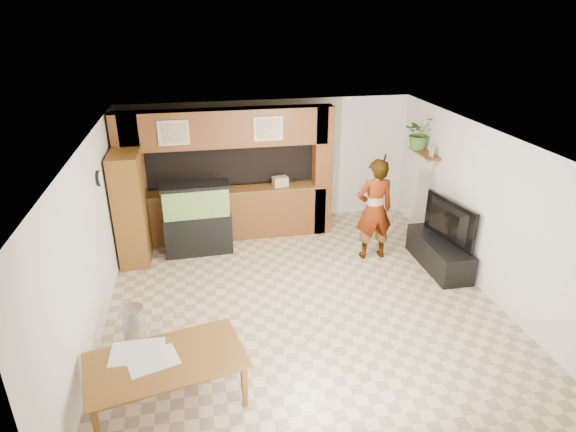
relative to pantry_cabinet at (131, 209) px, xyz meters
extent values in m
plane|color=tan|center=(2.70, -1.85, -1.02)|extent=(6.50, 6.50, 0.00)
plane|color=white|center=(2.70, -1.85, 1.58)|extent=(6.50, 6.50, 0.00)
plane|color=silver|center=(2.70, 1.40, 0.28)|extent=(6.00, 0.00, 6.00)
plane|color=silver|center=(-0.30, -1.85, 0.28)|extent=(0.00, 6.50, 6.50)
plane|color=silver|center=(5.70, -1.85, 0.28)|extent=(0.00, 6.50, 6.50)
cube|color=brown|center=(1.80, 0.60, -0.52)|extent=(3.80, 0.35, 1.00)
cube|color=brown|center=(1.80, 0.60, 0.00)|extent=(3.80, 0.43, 0.04)
cube|color=brown|center=(1.80, 0.60, 1.23)|extent=(3.80, 0.35, 0.70)
cube|color=brown|center=(0.00, 0.60, 0.28)|extent=(0.50, 0.35, 2.60)
cube|color=brown|center=(3.65, 0.60, 0.28)|extent=(0.35, 0.35, 2.60)
cube|color=black|center=(1.80, 1.15, 0.43)|extent=(4.20, 0.45, 0.85)
cube|color=tan|center=(0.85, 0.41, 1.23)|extent=(0.55, 0.03, 0.45)
cube|color=tan|center=(0.85, 0.39, 1.23)|extent=(0.43, 0.01, 0.35)
cube|color=tan|center=(2.55, 0.41, 1.23)|extent=(0.55, 0.03, 0.45)
cube|color=tan|center=(2.55, 0.39, 1.23)|extent=(0.43, 0.01, 0.35)
cylinder|color=black|center=(-0.27, -0.85, 0.88)|extent=(0.04, 0.25, 0.25)
cylinder|color=white|center=(-0.24, -0.85, 0.88)|extent=(0.01, 0.21, 0.21)
cube|color=brown|center=(5.55, 0.10, 0.68)|extent=(0.25, 0.90, 0.04)
cube|color=brown|center=(0.00, 0.00, 0.00)|extent=(0.51, 0.83, 2.03)
cylinder|color=#B2B2B7|center=(0.21, -2.47, -0.74)|extent=(0.31, 0.31, 0.56)
cube|color=black|center=(1.14, 0.10, -0.63)|extent=(1.23, 0.46, 0.77)
cube|color=#378A3B|center=(1.14, 0.10, 0.02)|extent=(1.18, 0.43, 0.54)
cube|color=black|center=(1.14, 0.10, 0.32)|extent=(1.23, 0.46, 0.06)
cube|color=black|center=(5.35, -1.27, -0.76)|extent=(0.56, 1.54, 0.51)
imported|color=black|center=(5.35, -1.27, -0.14)|extent=(0.39, 1.29, 0.74)
cube|color=tan|center=(5.55, -0.16, 0.80)|extent=(0.03, 0.14, 0.19)
imported|color=#3C6E2C|center=(5.52, 0.35, 1.03)|extent=(0.74, 0.70, 0.65)
imported|color=#9B8455|center=(4.29, -0.69, -0.07)|extent=(0.70, 0.47, 1.90)
cylinder|color=black|center=(4.34, -0.85, 0.93)|extent=(0.04, 0.10, 0.17)
imported|color=brown|center=(0.71, -3.72, -0.70)|extent=(1.95, 1.34, 0.63)
cube|color=silver|center=(0.38, -3.49, -0.39)|extent=(0.62, 0.46, 0.01)
cube|color=silver|center=(0.57, -3.68, -0.39)|extent=(0.65, 0.55, 0.01)
cube|color=#A17D57|center=(2.80, 0.60, 0.12)|extent=(0.32, 0.24, 0.19)
camera|label=1|loc=(1.26, -8.23, 3.31)|focal=30.00mm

